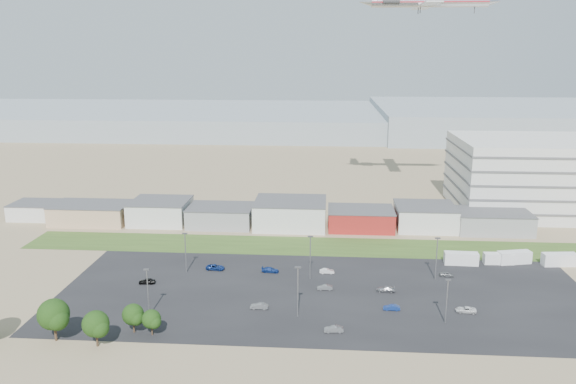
# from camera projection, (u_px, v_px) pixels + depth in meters

# --- Properties ---
(ground) EXTENTS (700.00, 700.00, 0.00)m
(ground) POSITION_uv_depth(u_px,v_px,m) (297.00, 335.00, 108.30)
(ground) COLOR #8E7B5A
(ground) RESTS_ON ground
(parking_lot) EXTENTS (120.00, 50.00, 0.01)m
(parking_lot) POSITION_uv_depth(u_px,v_px,m) (323.00, 293.00, 127.32)
(parking_lot) COLOR black
(parking_lot) RESTS_ON ground
(grass_strip) EXTENTS (160.00, 16.00, 0.02)m
(grass_strip) POSITION_uv_depth(u_px,v_px,m) (307.00, 246.00, 158.66)
(grass_strip) COLOR #344E1D
(grass_strip) RESTS_ON ground
(hills_backdrop) EXTENTS (700.00, 200.00, 9.00)m
(hills_backdrop) POSITION_uv_depth(u_px,v_px,m) (376.00, 122.00, 409.53)
(hills_backdrop) COLOR gray
(hills_backdrop) RESTS_ON ground
(building_row) EXTENTS (170.00, 20.00, 8.00)m
(building_row) POSITION_uv_depth(u_px,v_px,m) (256.00, 213.00, 177.29)
(building_row) COLOR silver
(building_row) RESTS_ON ground
(parking_garage) EXTENTS (80.00, 40.00, 25.00)m
(parking_garage) POSITION_uv_depth(u_px,v_px,m) (576.00, 176.00, 191.06)
(parking_garage) COLOR silver
(parking_garage) RESTS_ON ground
(box_trailer_a) EXTENTS (8.59, 2.99, 3.19)m
(box_trailer_a) POSITION_uv_depth(u_px,v_px,m) (461.00, 258.00, 144.52)
(box_trailer_a) COLOR silver
(box_trailer_a) RESTS_ON ground
(box_trailer_b) EXTENTS (7.57, 2.58, 2.81)m
(box_trailer_b) POSITION_uv_depth(u_px,v_px,m) (498.00, 259.00, 145.00)
(box_trailer_b) COLOR silver
(box_trailer_b) RESTS_ON ground
(box_trailer_c) EXTENTS (8.92, 4.51, 3.20)m
(box_trailer_c) POSITION_uv_depth(u_px,v_px,m) (514.00, 257.00, 145.29)
(box_trailer_c) COLOR silver
(box_trailer_c) RESTS_ON ground
(box_trailer_d) EXTENTS (8.81, 3.50, 3.22)m
(box_trailer_d) POSITION_uv_depth(u_px,v_px,m) (559.00, 259.00, 143.76)
(box_trailer_d) COLOR silver
(box_trailer_d) RESTS_ON ground
(tree_left) EXTENTS (6.31, 6.31, 9.47)m
(tree_left) POSITION_uv_depth(u_px,v_px,m) (54.00, 318.00, 105.21)
(tree_left) COLOR black
(tree_left) RESTS_ON ground
(tree_mid) EXTENTS (5.29, 5.29, 7.94)m
(tree_mid) POSITION_uv_depth(u_px,v_px,m) (96.00, 327.00, 103.33)
(tree_mid) COLOR black
(tree_mid) RESTS_ON ground
(tree_right) EXTENTS (4.48, 4.48, 6.71)m
(tree_right) POSITION_uv_depth(u_px,v_px,m) (133.00, 317.00, 108.59)
(tree_right) COLOR black
(tree_right) RESTS_ON ground
(tree_near) EXTENTS (3.94, 3.94, 5.91)m
(tree_near) POSITION_uv_depth(u_px,v_px,m) (151.00, 321.00, 107.69)
(tree_near) COLOR black
(tree_near) RESTS_ON ground
(lightpole_front_l) EXTENTS (1.22, 0.51, 10.34)m
(lightpole_front_l) POSITION_uv_depth(u_px,v_px,m) (148.00, 293.00, 115.14)
(lightpole_front_l) COLOR slate
(lightpole_front_l) RESTS_ON ground
(lightpole_front_m) EXTENTS (1.29, 0.54, 10.94)m
(lightpole_front_m) POSITION_uv_depth(u_px,v_px,m) (298.00, 292.00, 114.79)
(lightpole_front_m) COLOR slate
(lightpole_front_m) RESTS_ON ground
(lightpole_front_r) EXTENTS (1.11, 0.46, 9.45)m
(lightpole_front_r) POSITION_uv_depth(u_px,v_px,m) (447.00, 301.00, 112.07)
(lightpole_front_r) COLOR slate
(lightpole_front_r) RESTS_ON ground
(lightpole_back_l) EXTENTS (1.20, 0.50, 10.23)m
(lightpole_back_l) POSITION_uv_depth(u_px,v_px,m) (186.00, 253.00, 138.38)
(lightpole_back_l) COLOR slate
(lightpole_back_l) RESTS_ON ground
(lightpole_back_m) EXTENTS (1.28, 0.53, 10.86)m
(lightpole_back_m) POSITION_uv_depth(u_px,v_px,m) (310.00, 258.00, 134.25)
(lightpole_back_m) COLOR slate
(lightpole_back_m) RESTS_ON ground
(lightpole_back_r) EXTENTS (1.24, 0.52, 10.57)m
(lightpole_back_r) POSITION_uv_depth(u_px,v_px,m) (436.00, 259.00, 133.90)
(lightpole_back_r) COLOR slate
(lightpole_back_r) RESTS_ON ground
(airliner) EXTENTS (47.92, 32.93, 14.06)m
(airliner) POSITION_uv_depth(u_px,v_px,m) (429.00, 2.00, 188.67)
(airliner) COLOR silver
(parked_car_0) EXTENTS (4.42, 2.39, 1.18)m
(parked_car_0) POSITION_uv_depth(u_px,v_px,m) (466.00, 310.00, 117.81)
(parked_car_0) COLOR silver
(parked_car_0) RESTS_ON ground
(parked_car_1) EXTENTS (3.57, 1.32, 1.17)m
(parked_car_1) POSITION_uv_depth(u_px,v_px,m) (392.00, 307.00, 118.86)
(parked_car_1) COLOR navy
(parked_car_1) RESTS_ON ground
(parked_car_4) EXTENTS (3.87, 1.45, 1.26)m
(parked_car_4) POSITION_uv_depth(u_px,v_px,m) (259.00, 306.00, 119.44)
(parked_car_4) COLOR #595B5E
(parked_car_4) RESTS_ON ground
(parked_car_5) EXTENTS (4.00, 1.93, 1.32)m
(parked_car_5) POSITION_uv_depth(u_px,v_px,m) (147.00, 281.00, 132.45)
(parked_car_5) COLOR black
(parked_car_5) RESTS_ON ground
(parked_car_6) EXTENTS (4.43, 2.07, 1.25)m
(parked_car_6) POSITION_uv_depth(u_px,v_px,m) (270.00, 270.00, 139.49)
(parked_car_6) COLOR navy
(parked_car_6) RESTS_ON ground
(parked_car_7) EXTENTS (3.57, 1.46, 1.15)m
(parked_car_7) POSITION_uv_depth(u_px,v_px,m) (325.00, 287.00, 129.11)
(parked_car_7) COLOR #595B5E
(parked_car_7) RESTS_ON ground
(parked_car_8) EXTENTS (3.49, 1.62, 1.16)m
(parked_car_8) POSITION_uv_depth(u_px,v_px,m) (447.00, 274.00, 136.82)
(parked_car_8) COLOR #595B5E
(parked_car_8) RESTS_ON ground
(parked_car_9) EXTENTS (4.85, 2.55, 1.30)m
(parked_car_9) POSITION_uv_depth(u_px,v_px,m) (215.00, 267.00, 141.12)
(parked_car_9) COLOR navy
(parked_car_9) RESTS_ON ground
(parked_car_11) EXTENTS (3.67, 1.43, 1.19)m
(parked_car_11) POSITION_uv_depth(u_px,v_px,m) (327.00, 271.00, 138.75)
(parked_car_11) COLOR silver
(parked_car_11) RESTS_ON ground
(parked_car_12) EXTENTS (4.31, 1.93, 1.23)m
(parked_car_12) POSITION_uv_depth(u_px,v_px,m) (386.00, 289.00, 128.02)
(parked_car_12) COLOR #A5A5AA
(parked_car_12) RESTS_ON ground
(parked_car_13) EXTENTS (3.86, 1.59, 1.24)m
(parked_car_13) POSITION_uv_depth(u_px,v_px,m) (334.00, 329.00, 109.42)
(parked_car_13) COLOR #595B5E
(parked_car_13) RESTS_ON ground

